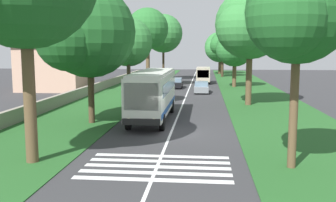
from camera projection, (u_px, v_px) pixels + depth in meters
ground at (171, 133)px, 25.09m from camera, size 160.00×160.00×0.00m
grass_verge_left at (106, 101)px, 40.66m from camera, size 120.00×8.00×0.04m
grass_verge_right at (264, 103)px, 39.11m from camera, size 120.00×8.00×0.04m
centre_line at (184, 102)px, 39.89m from camera, size 110.00×0.16×0.01m
coach_bus at (153, 92)px, 29.52m from camera, size 11.16×2.62×3.73m
zebra_crossing at (157, 167)px, 17.80m from camera, size 4.05×6.80×0.01m
trailing_car_0 at (201, 87)px, 48.04m from camera, size 4.30×1.78×1.43m
trailing_car_1 at (176, 83)px, 53.98m from camera, size 4.30×1.78×1.43m
trailing_minibus_0 at (203, 74)px, 61.44m from camera, size 6.00×2.14×2.53m
roadside_tree_left_0 at (162, 34)px, 67.02m from camera, size 7.86×6.68×11.44m
roadside_tree_left_2 at (86, 34)px, 27.43m from camera, size 7.82×6.59×9.90m
roadside_tree_left_3 at (147, 30)px, 54.93m from camera, size 6.88×5.92×11.22m
roadside_tree_left_4 at (126, 44)px, 36.47m from camera, size 5.70×4.74×8.35m
roadside_tree_right_0 at (222, 44)px, 74.76m from camera, size 5.73×4.88×8.84m
roadside_tree_right_1 at (248, 26)px, 36.45m from camera, size 7.92×6.67×11.07m
roadside_tree_right_2 at (294, 15)px, 16.58m from camera, size 5.46×4.65×9.26m
roadside_tree_right_3 at (219, 48)px, 84.50m from camera, size 8.45×6.70×9.20m
roadside_tree_right_4 at (234, 49)px, 54.74m from camera, size 6.45×5.38×8.26m
utility_pole at (129, 61)px, 36.03m from camera, size 0.24×1.40×8.19m
roadside_wall at (89, 90)px, 45.84m from camera, size 70.00×0.40×1.08m
roadside_building at (56, 64)px, 51.41m from camera, size 8.80×8.71×6.68m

